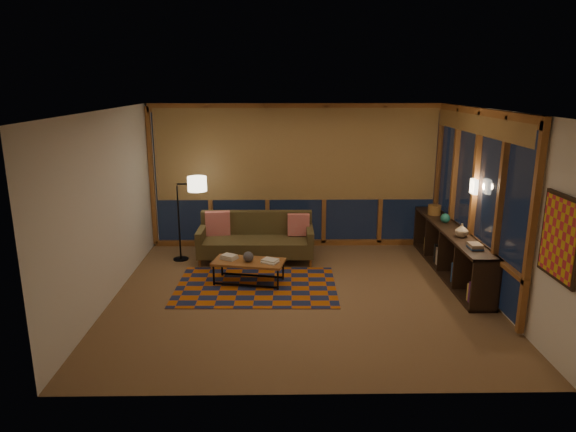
{
  "coord_description": "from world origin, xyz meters",
  "views": [
    {
      "loc": [
        -0.29,
        -7.07,
        3.07
      ],
      "look_at": [
        -0.18,
        0.56,
        1.07
      ],
      "focal_mm": 32.0,
      "sensor_mm": 36.0,
      "label": 1
    }
  ],
  "objects_px": {
    "sofa": "(256,238)",
    "coffee_table": "(249,272)",
    "bookshelf": "(450,251)",
    "floor_lamp": "(179,219)"
  },
  "relations": [
    {
      "from": "sofa",
      "to": "floor_lamp",
      "type": "bearing_deg",
      "value": 177.77
    },
    {
      "from": "sofa",
      "to": "coffee_table",
      "type": "distance_m",
      "value": 1.08
    },
    {
      "from": "coffee_table",
      "to": "floor_lamp",
      "type": "height_order",
      "value": "floor_lamp"
    },
    {
      "from": "sofa",
      "to": "bookshelf",
      "type": "relative_size",
      "value": 0.65
    },
    {
      "from": "sofa",
      "to": "coffee_table",
      "type": "relative_size",
      "value": 1.8
    },
    {
      "from": "coffee_table",
      "to": "bookshelf",
      "type": "relative_size",
      "value": 0.36
    },
    {
      "from": "floor_lamp",
      "to": "bookshelf",
      "type": "height_order",
      "value": "floor_lamp"
    },
    {
      "from": "coffee_table",
      "to": "bookshelf",
      "type": "xyz_separation_m",
      "value": [
        3.28,
        0.38,
        0.2
      ]
    },
    {
      "from": "coffee_table",
      "to": "floor_lamp",
      "type": "relative_size",
      "value": 0.73
    },
    {
      "from": "sofa",
      "to": "floor_lamp",
      "type": "height_order",
      "value": "floor_lamp"
    }
  ]
}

